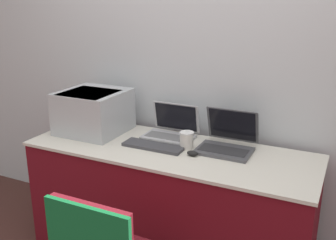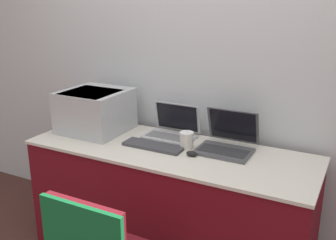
{
  "view_description": "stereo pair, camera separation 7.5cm",
  "coord_description": "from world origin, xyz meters",
  "px_view_note": "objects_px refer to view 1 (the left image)",
  "views": [
    {
      "loc": [
        1.01,
        -1.8,
        1.73
      ],
      "look_at": [
        -0.03,
        0.35,
        0.97
      ],
      "focal_mm": 42.0,
      "sensor_mm": 36.0,
      "label": 1
    },
    {
      "loc": [
        1.08,
        -1.77,
        1.73
      ],
      "look_at": [
        -0.03,
        0.35,
        0.97
      ],
      "focal_mm": 42.0,
      "sensor_mm": 36.0,
      "label": 2
    }
  ],
  "objects_px": {
    "external_keyboard": "(153,146)",
    "mouse": "(192,153)",
    "laptop_left": "(171,130)",
    "laptop_right": "(227,141)",
    "coffee_cup": "(187,140)",
    "printer": "(93,110)"
  },
  "relations": [
    {
      "from": "external_keyboard",
      "to": "mouse",
      "type": "xyz_separation_m",
      "value": [
        0.28,
        -0.02,
        0.01
      ]
    },
    {
      "from": "laptop_left",
      "to": "laptop_right",
      "type": "distance_m",
      "value": 0.43
    },
    {
      "from": "laptop_right",
      "to": "coffee_cup",
      "type": "relative_size",
      "value": 3.1
    },
    {
      "from": "laptop_right",
      "to": "mouse",
      "type": "relative_size",
      "value": 4.85
    },
    {
      "from": "laptop_left",
      "to": "external_keyboard",
      "type": "bearing_deg",
      "value": -93.14
    },
    {
      "from": "external_keyboard",
      "to": "coffee_cup",
      "type": "height_order",
      "value": "coffee_cup"
    },
    {
      "from": "laptop_right",
      "to": "mouse",
      "type": "bearing_deg",
      "value": -128.26
    },
    {
      "from": "printer",
      "to": "laptop_right",
      "type": "bearing_deg",
      "value": 4.89
    },
    {
      "from": "printer",
      "to": "mouse",
      "type": "xyz_separation_m",
      "value": [
        0.81,
        -0.12,
        -0.14
      ]
    },
    {
      "from": "printer",
      "to": "laptop_left",
      "type": "bearing_deg",
      "value": 14.47
    },
    {
      "from": "printer",
      "to": "laptop_left",
      "type": "distance_m",
      "value": 0.58
    },
    {
      "from": "laptop_left",
      "to": "mouse",
      "type": "xyz_separation_m",
      "value": [
        0.27,
        -0.26,
        -0.03
      ]
    },
    {
      "from": "external_keyboard",
      "to": "coffee_cup",
      "type": "bearing_deg",
      "value": 23.35
    },
    {
      "from": "laptop_right",
      "to": "coffee_cup",
      "type": "distance_m",
      "value": 0.26
    },
    {
      "from": "mouse",
      "to": "laptop_right",
      "type": "bearing_deg",
      "value": 51.74
    },
    {
      "from": "printer",
      "to": "coffee_cup",
      "type": "xyz_separation_m",
      "value": [
        0.73,
        -0.01,
        -0.11
      ]
    },
    {
      "from": "printer",
      "to": "mouse",
      "type": "distance_m",
      "value": 0.84
    },
    {
      "from": "printer",
      "to": "external_keyboard",
      "type": "relative_size",
      "value": 1.09
    },
    {
      "from": "laptop_left",
      "to": "external_keyboard",
      "type": "height_order",
      "value": "laptop_left"
    },
    {
      "from": "coffee_cup",
      "to": "external_keyboard",
      "type": "bearing_deg",
      "value": -156.65
    },
    {
      "from": "laptop_right",
      "to": "external_keyboard",
      "type": "xyz_separation_m",
      "value": [
        -0.44,
        -0.18,
        -0.04
      ]
    },
    {
      "from": "printer",
      "to": "mouse",
      "type": "relative_size",
      "value": 6.22
    }
  ]
}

